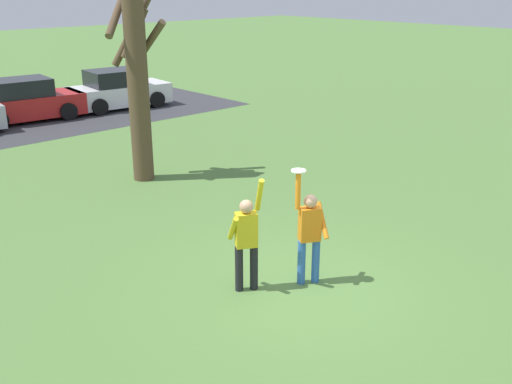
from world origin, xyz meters
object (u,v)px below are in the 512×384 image
object	(u,v)px
parked_car_red	(25,102)
bare_tree_tall	(138,84)
person_defender	(246,237)
parked_car_white	(118,90)
frisbee_disc	(299,171)
person_catcher	(310,231)

from	to	relation	value
parked_car_red	bare_tree_tall	distance (m)	9.19
person_defender	parked_car_white	distance (m)	16.45
person_defender	parked_car_red	distance (m)	15.64
person_defender	parked_car_red	world-z (taller)	person_defender
frisbee_disc	bare_tree_tall	xyz separation A→B (m)	(1.29, 6.87, 0.45)
bare_tree_tall	parked_car_red	bearing A→B (deg)	86.48
parked_car_white	bare_tree_tall	size ratio (longest dim) A/B	0.89
person_catcher	frisbee_disc	xyz separation A→B (m)	(-0.20, 0.11, 1.11)
bare_tree_tall	parked_car_white	bearing A→B (deg)	63.31
person_defender	parked_car_red	size ratio (longest dim) A/B	0.48
parked_car_red	bare_tree_tall	size ratio (longest dim) A/B	0.89
person_catcher	bare_tree_tall	distance (m)	7.23
parked_car_red	person_catcher	bearing A→B (deg)	-90.52
frisbee_disc	person_catcher	bearing A→B (deg)	-29.85
person_catcher	parked_car_white	bearing A→B (deg)	-79.37
person_defender	person_catcher	bearing A→B (deg)	0.00
person_catcher	bare_tree_tall	world-z (taller)	bare_tree_tall
person_defender	parked_car_white	xyz separation A→B (m)	(6.43, 15.14, -0.25)
person_defender	parked_car_red	bearing A→B (deg)	110.25
parked_car_red	parked_car_white	bearing A→B (deg)	1.19
parked_car_white	bare_tree_tall	bearing A→B (deg)	-111.34
parked_car_white	person_defender	bearing A→B (deg)	-107.67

